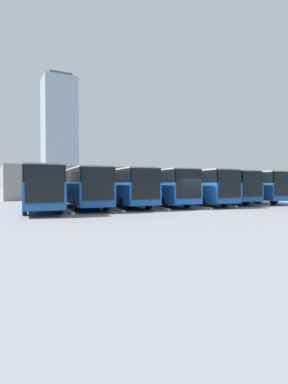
{
  "coord_description": "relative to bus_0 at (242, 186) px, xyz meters",
  "views": [
    {
      "loc": [
        14.62,
        19.48,
        2.08
      ],
      "look_at": [
        1.57,
        -5.96,
        1.34
      ],
      "focal_mm": 28.0,
      "sensor_mm": 36.0,
      "label": 1
    }
  ],
  "objects": [
    {
      "name": "bus_6",
      "position": [
        22.31,
        0.66,
        0.0
      ],
      "size": [
        3.65,
        12.14,
        3.41
      ],
      "rotation": [
        0.0,
        0.0,
        -0.09
      ],
      "color": "#19519E",
      "rests_on": "ground_plane"
    },
    {
      "name": "bus_4",
      "position": [
        14.87,
        -0.24,
        0.0
      ],
      "size": [
        3.65,
        12.14,
        3.41
      ],
      "rotation": [
        0.0,
        0.0,
        -0.09
      ],
      "color": "#19519E",
      "rests_on": "ground_plane"
    },
    {
      "name": "curb_divider_0",
      "position": [
        1.86,
        1.77,
        -1.82
      ],
      "size": [
        0.93,
        7.69,
        0.15
      ],
      "primitive_type": "cube",
      "rotation": [
        0.0,
        0.0,
        -0.09
      ],
      "color": "#B2B2AD",
      "rests_on": "ground_plane"
    },
    {
      "name": "bus_0",
      "position": [
        0.0,
        0.0,
        0.0
      ],
      "size": [
        3.65,
        12.14,
        3.41
      ],
      "rotation": [
        0.0,
        0.0,
        -0.09
      ],
      "color": "#19519E",
      "rests_on": "ground_plane"
    },
    {
      "name": "bus_2",
      "position": [
        7.44,
        0.63,
        0.0
      ],
      "size": [
        3.65,
        12.14,
        3.41
      ],
      "rotation": [
        0.0,
        0.0,
        -0.09
      ],
      "color": "#19519E",
      "rests_on": "ground_plane"
    },
    {
      "name": "bus_3",
      "position": [
        11.15,
        0.03,
        0.0
      ],
      "size": [
        3.65,
        12.14,
        3.41
      ],
      "rotation": [
        0.0,
        0.0,
        -0.09
      ],
      "color": "#19519E",
      "rests_on": "ground_plane"
    },
    {
      "name": "curb_divider_5",
      "position": [
        20.44,
        1.45,
        -1.82
      ],
      "size": [
        0.93,
        7.69,
        0.15
      ],
      "primitive_type": "cube",
      "rotation": [
        0.0,
        0.0,
        -0.09
      ],
      "color": "#B2B2AD",
      "rests_on": "ground_plane"
    },
    {
      "name": "bus_5",
      "position": [
        18.59,
        -0.32,
        0.0
      ],
      "size": [
        3.65,
        12.14,
        3.41
      ],
      "rotation": [
        0.0,
        0.0,
        -0.09
      ],
      "color": "#19519E",
      "rests_on": "ground_plane"
    },
    {
      "name": "office_tower",
      "position": [
        -13.33,
        -168.7,
        33.07
      ],
      "size": [
        19.87,
        19.87,
        71.13
      ],
      "color": "#93A8B7",
      "rests_on": "ground_plane"
    },
    {
      "name": "station_building",
      "position": [
        11.15,
        -20.91,
        0.45
      ],
      "size": [
        26.54,
        15.1,
        4.64
      ],
      "color": "gray",
      "rests_on": "ground_plane"
    },
    {
      "name": "curb_divider_4",
      "position": [
        16.73,
        1.53,
        -1.82
      ],
      "size": [
        0.93,
        7.69,
        0.15
      ],
      "primitive_type": "cube",
      "rotation": [
        0.0,
        0.0,
        -0.09
      ],
      "color": "#B2B2AD",
      "rests_on": "ground_plane"
    },
    {
      "name": "bus_1",
      "position": [
        3.72,
        -0.34,
        0.0
      ],
      "size": [
        3.65,
        12.14,
        3.41
      ],
      "rotation": [
        0.0,
        0.0,
        -0.09
      ],
      "color": "#19519E",
      "rests_on": "ground_plane"
    },
    {
      "name": "curb_divider_2",
      "position": [
        9.29,
        2.4,
        -1.82
      ],
      "size": [
        0.93,
        7.69,
        0.15
      ],
      "primitive_type": "cube",
      "rotation": [
        0.0,
        0.0,
        -0.09
      ],
      "color": "#B2B2AD",
      "rests_on": "ground_plane"
    },
    {
      "name": "ground_plane",
      "position": [
        11.15,
        6.05,
        -1.9
      ],
      "size": [
        600.0,
        600.0,
        0.0
      ],
      "primitive_type": "plane",
      "color": "gray"
    },
    {
      "name": "curb_divider_1",
      "position": [
        5.57,
        1.43,
        -1.82
      ],
      "size": [
        0.93,
        7.69,
        0.15
      ],
      "primitive_type": "cube",
      "rotation": [
        0.0,
        0.0,
        -0.09
      ],
      "color": "#B2B2AD",
      "rests_on": "ground_plane"
    },
    {
      "name": "curb_divider_3",
      "position": [
        13.01,
        1.8,
        -1.82
      ],
      "size": [
        0.93,
        7.69,
        0.15
      ],
      "primitive_type": "cube",
      "rotation": [
        0.0,
        0.0,
        -0.09
      ],
      "color": "#B2B2AD",
      "rests_on": "ground_plane"
    }
  ]
}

